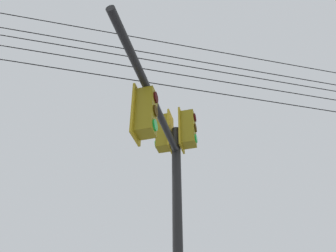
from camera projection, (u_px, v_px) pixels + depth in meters
signal_mast_assembly at (170, 182)px, 6.89m from camera, size 3.66×2.51×7.22m
overhead_wire_span at (216, 72)px, 9.81m from camera, size 1.60×25.71×1.69m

